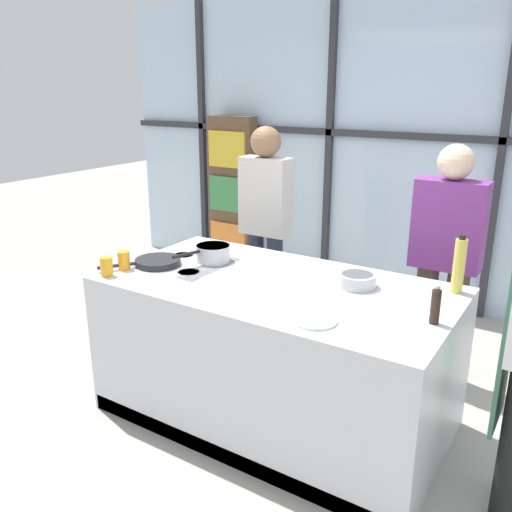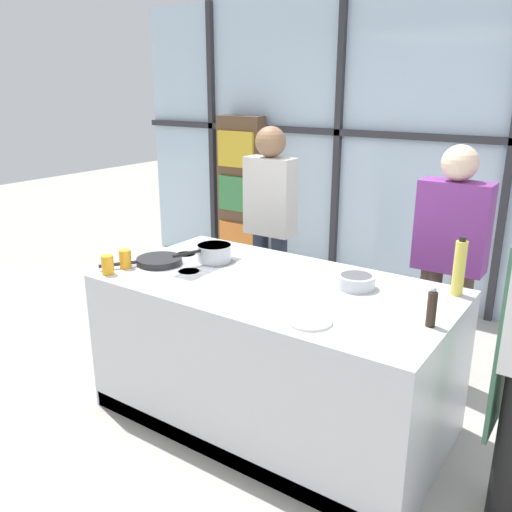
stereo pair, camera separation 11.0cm
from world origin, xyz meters
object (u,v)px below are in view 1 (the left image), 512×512
Objects in this scene: saucepan at (213,253)px; juice_glass_far at (124,260)px; spectator_center_left at (446,253)px; spectator_far_left at (265,218)px; white_plate at (315,320)px; mixing_bowl at (357,280)px; frying_pan at (157,262)px; pepper_grinder at (435,306)px; juice_glass_near at (107,267)px; oil_bottle at (459,265)px.

saucepan is 3.51× the size of juice_glass_far.
spectator_center_left is at bearing 35.69° from saucepan.
spectator_far_left is 7.62× the size of white_plate.
spectator_far_left reaches higher than juice_glass_far.
mixing_bowl reaches higher than white_plate.
saucepan is (0.25, 0.25, 0.04)m from frying_pan.
juice_glass_far is (-0.21, -1.32, -0.03)m from spectator_far_left.
pepper_grinder is (1.72, 0.06, 0.07)m from frying_pan.
spectator_far_left reaches higher than mixing_bowl.
mixing_bowl is (1.22, 0.32, 0.02)m from frying_pan.
spectator_far_left reaches higher than saucepan.
spectator_far_left reaches higher than pepper_grinder.
white_plate is 1.91× the size of juice_glass_near.
mixing_bowl is at bearing 143.58° from spectator_far_left.
saucepan reaches higher than frying_pan.
frying_pan is 1.72m from pepper_grinder.
spectator_center_left is at bearing 109.05° from oil_bottle.
juice_glass_near is (-0.21, -1.46, -0.03)m from spectator_far_left.
pepper_grinder reaches higher than mixing_bowl.
spectator_center_left reaches higher than pepper_grinder.
oil_bottle reaches higher than frying_pan.
oil_bottle reaches higher than pepper_grinder.
juice_glass_far is at bearing -172.84° from pepper_grinder.
saucepan is (-1.25, -0.89, 0.03)m from spectator_center_left.
juice_glass_far is at bearing 39.33° from spectator_center_left.
pepper_grinder is 1.84m from juice_glass_far.
oil_bottle reaches higher than saucepan.
saucepan is 1.88× the size of mixing_bowl.
spectator_center_left is at bearing 71.05° from mixing_bowl.
oil_bottle is 2.83× the size of juice_glass_near.
oil_bottle is at bearing 23.76° from mixing_bowl.
white_plate is at bearing 3.44° from juice_glass_near.
white_plate is 0.57m from pepper_grinder.
mixing_bowl is 0.57m from pepper_grinder.
white_plate is 1.02× the size of mixing_bowl.
juice_glass_far is at bearing 80.96° from spectator_far_left.
spectator_center_left reaches higher than white_plate.
frying_pan is 4.02× the size of juice_glass_near.
juice_glass_far is at bearing -130.64° from saucepan.
spectator_far_left is at bearing 143.58° from mixing_bowl.
spectator_center_left is 0.65m from oil_bottle.
spectator_center_left is (1.40, 0.00, -0.05)m from spectator_far_left.
pepper_grinder is at bearing 1.96° from frying_pan.
saucepan is at bearing -168.82° from oil_bottle.
frying_pan is 2.34× the size of pepper_grinder.
spectator_far_left is 4.15× the size of saucepan.
frying_pan is 1.26m from mixing_bowl.
white_plate is 1.34m from juice_glass_far.
spectator_far_left is at bearing 80.96° from juice_glass_far.
juice_glass_near is at bearing -154.43° from mixing_bowl.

